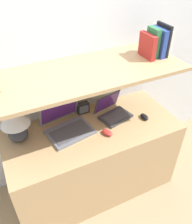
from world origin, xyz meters
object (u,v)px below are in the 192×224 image
object	(u,v)px
book_white	(165,42)
book_red	(147,46)
computer_mouse	(107,133)
laptop_small	(113,112)
laptop_large	(67,124)
router_box	(83,108)
book_black	(162,40)
book_green	(153,43)
book_blue	(158,42)
second_mouse	(144,117)
table_lamp	(15,121)

from	to	relation	value
book_white	book_red	world-z (taller)	book_white
computer_mouse	book_white	world-z (taller)	book_white
laptop_small	book_white	xyz separation A→B (m)	(0.43, -0.01, 0.55)
laptop_small	book_white	distance (m)	0.70
laptop_large	book_red	world-z (taller)	book_red
router_box	book_black	distance (m)	0.85
router_box	laptop_large	bearing A→B (deg)	-143.87
laptop_small	book_green	size ratio (longest dim) A/B	1.36
book_blue	book_red	world-z (taller)	book_blue
laptop_large	book_red	xyz separation A→B (m)	(0.69, -0.02, 0.53)
second_mouse	book_white	world-z (taller)	book_white
laptop_large	second_mouse	xyz separation A→B (m)	(0.65, -0.15, -0.04)
laptop_large	book_green	distance (m)	0.92
book_black	computer_mouse	bearing A→B (deg)	-162.24
book_red	computer_mouse	bearing A→B (deg)	-157.01
book_white	book_black	bearing A→B (deg)	180.00
table_lamp	book_black	world-z (taller)	book_black
computer_mouse	book_black	world-z (taller)	book_black
computer_mouse	book_red	world-z (taller)	book_red
laptop_small	book_black	distance (m)	0.70
computer_mouse	book_green	bearing A→B (deg)	20.89
book_white	table_lamp	bearing A→B (deg)	177.22
laptop_small	book_red	bearing A→B (deg)	-2.89
table_lamp	laptop_small	size ratio (longest dim) A/B	1.03
book_white	book_green	size ratio (longest dim) A/B	0.86
router_box	book_black	xyz separation A→B (m)	(0.61, -0.17, 0.57)
router_box	book_green	distance (m)	0.78
table_lamp	laptop_large	bearing A→B (deg)	-6.69
laptop_large	book_black	size ratio (longest dim) A/B	1.66
book_blue	table_lamp	bearing A→B (deg)	177.05
book_white	book_black	size ratio (longest dim) A/B	0.80
table_lamp	book_blue	bearing A→B (deg)	-2.95
book_black	laptop_small	bearing A→B (deg)	178.09
computer_mouse	book_white	size ratio (longest dim) A/B	0.58
laptop_small	book_black	world-z (taller)	book_black
router_box	book_red	bearing A→B (deg)	-19.22
laptop_small	computer_mouse	bearing A→B (deg)	-128.82
laptop_large	computer_mouse	distance (m)	0.33
second_mouse	book_red	world-z (taller)	book_red
table_lamp	book_green	distance (m)	1.18
table_lamp	router_box	distance (m)	0.60
laptop_large	laptop_small	world-z (taller)	laptop_large
book_white	book_black	world-z (taller)	book_black
laptop_small	book_red	distance (m)	0.61
computer_mouse	book_white	xyz separation A→B (m)	(0.59, 0.18, 0.57)
book_red	laptop_large	bearing A→B (deg)	178.67
laptop_large	book_blue	distance (m)	0.96
table_lamp	book_red	world-z (taller)	book_red
table_lamp	book_white	world-z (taller)	book_white
computer_mouse	router_box	world-z (taller)	router_box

